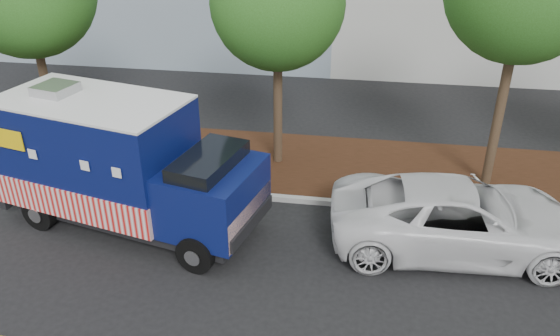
# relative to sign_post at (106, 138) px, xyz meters

# --- Properties ---
(ground) EXTENTS (120.00, 120.00, 0.00)m
(ground) POSITION_rel_sign_post_xyz_m (3.70, -2.03, -1.20)
(ground) COLOR black
(ground) RESTS_ON ground
(curb) EXTENTS (120.00, 0.18, 0.15)m
(curb) POSITION_rel_sign_post_xyz_m (3.70, -0.63, -1.12)
(curb) COLOR #9E9E99
(curb) RESTS_ON ground
(mulch_strip) EXTENTS (120.00, 4.00, 0.15)m
(mulch_strip) POSITION_rel_sign_post_xyz_m (3.70, 1.47, -1.12)
(mulch_strip) COLOR black
(mulch_strip) RESTS_ON ground
(tree_b) EXTENTS (3.63, 3.63, 6.67)m
(tree_b) POSITION_rel_sign_post_xyz_m (4.75, 1.46, 3.64)
(tree_b) COLOR #38281C
(tree_b) RESTS_ON ground
(sign_post) EXTENTS (0.06, 0.06, 2.40)m
(sign_post) POSITION_rel_sign_post_xyz_m (0.00, 0.00, 0.00)
(sign_post) COLOR #473828
(sign_post) RESTS_ON ground
(food_truck) EXTENTS (6.90, 3.81, 3.45)m
(food_truck) POSITION_rel_sign_post_xyz_m (1.42, -2.22, 0.36)
(food_truck) COLOR black
(food_truck) RESTS_ON ground
(white_car) EXTENTS (6.09, 3.08, 1.65)m
(white_car) POSITION_rel_sign_post_xyz_m (9.59, -2.06, -0.37)
(white_car) COLOR silver
(white_car) RESTS_ON ground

